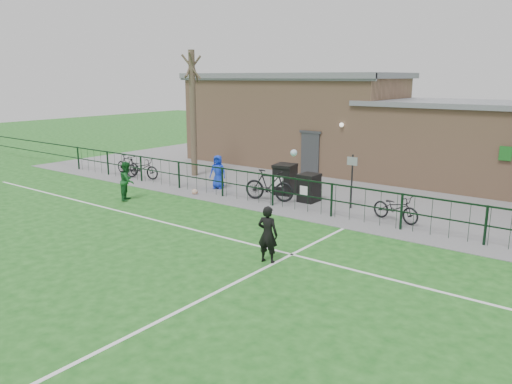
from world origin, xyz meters
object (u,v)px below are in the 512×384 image
Objects in this scene: wheelie_bin_left at (285,180)px; sign_post at (352,182)px; ball_ground at (195,192)px; outfield_player at (127,181)px; bicycle_b at (128,165)px; bicycle_d at (269,185)px; spectator_child at (218,172)px; wheelie_bin_right at (309,189)px; bicycle_c at (142,168)px; bicycle_e at (396,208)px; bare_tree at (193,114)px.

sign_post is at bearing -18.16° from wheelie_bin_left.
sign_post is at bearing 16.98° from ball_ground.
ball_ground is at bearing -68.64° from outfield_player.
bicycle_d reaches higher than bicycle_b.
outfield_player is 2.76m from ball_ground.
outfield_player is at bearing -134.57° from spectator_child.
wheelie_bin_right is 4.13× the size of ball_ground.
bicycle_c is 4.38m from spectator_child.
ball_ground is (-8.13, -1.24, -0.36)m from bicycle_e.
sign_post is at bearing -17.94° from spectator_child.
spectator_child is at bearing 68.52° from bicycle_d.
outfield_player reaches higher than spectator_child.
ball_ground is at bearing 94.54° from bicycle_d.
bare_tree is at bearing 171.20° from wheelie_bin_right.
bicycle_b is at bearing 75.89° from bicycle_d.
spectator_child is at bearing -174.97° from wheelie_bin_right.
wheelie_bin_left is 6.35m from outfield_player.
ball_ground is at bearing 110.89° from bicycle_e.
bicycle_b is at bearing 169.05° from ball_ground.
wheelie_bin_right is 0.62× the size of bicycle_b.
ball_ground is (2.87, -2.95, -2.88)m from bare_tree.
bicycle_e is (13.81, 0.14, -0.03)m from bicycle_b.
bicycle_c reaches higher than ball_ground.
bicycle_d is (0.15, -1.32, 0.03)m from wheelie_bin_left.
spectator_child is at bearing 100.88° from bicycle_e.
bicycle_d is (7.39, 0.15, 0.11)m from bicycle_c.
sign_post reaches higher than ball_ground.
bicycle_b is 13.81m from bicycle_e.
bare_tree is 3.43× the size of bicycle_e.
sign_post is 1.06× the size of bicycle_c.
spectator_child is (-6.14, -0.45, -0.27)m from sign_post.
wheelie_bin_left is 0.76× the size of outfield_player.
outfield_player is at bearing 122.07° from bicycle_e.
bare_tree is 6.69m from bicycle_d.
outfield_player is at bearing 111.85° from bicycle_d.
bicycle_b is 1.12× the size of spectator_child.
bicycle_c is at bearing -174.38° from sign_post.
wheelie_bin_left is 4.77× the size of ball_ground.
bicycle_b is 8.75m from bicycle_d.
spectator_child reaches higher than ball_ground.
wheelie_bin_left is 0.80× the size of spectator_child.
bicycle_d is (5.94, -1.95, -2.37)m from bare_tree.
ball_ground is at bearing -163.02° from sign_post.
sign_post reaches higher than bicycle_e.
wheelie_bin_right is 10.10m from bicycle_b.
bicycle_e is (11.00, -1.71, -2.52)m from bare_tree.
sign_post is 8.21× the size of ball_ground.
wheelie_bin_right is 4.40m from spectator_child.
bicycle_e is at bearing -105.08° from outfield_player.
ball_ground is (-6.16, -1.88, -0.90)m from sign_post.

